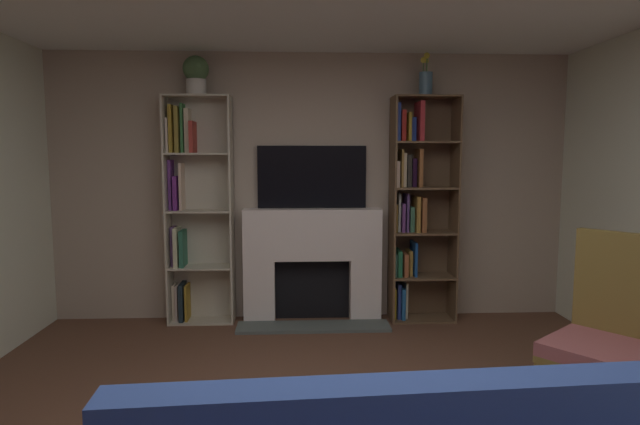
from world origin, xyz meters
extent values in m
cube|color=#B39F8C|center=(0.00, 2.78, 1.29)|extent=(5.12, 0.06, 2.57)
cube|color=white|center=(-0.51, 2.63, 0.30)|extent=(0.30, 0.24, 0.60)
cube|color=white|center=(0.51, 2.63, 0.30)|extent=(0.30, 0.24, 0.60)
cube|color=white|center=(0.00, 2.63, 0.84)|extent=(1.32, 0.24, 0.49)
cube|color=black|center=(0.00, 2.71, 0.30)|extent=(0.73, 0.08, 0.60)
cube|color=#505A56|center=(0.00, 2.36, 0.01)|extent=(1.42, 0.30, 0.03)
cube|color=black|center=(0.00, 2.72, 1.39)|extent=(1.05, 0.06, 0.60)
cube|color=beige|center=(-1.37, 2.61, 1.08)|extent=(0.02, 0.27, 2.15)
cube|color=beige|center=(-0.77, 2.61, 1.08)|extent=(0.02, 0.27, 2.15)
cube|color=beige|center=(-1.07, 2.74, 1.08)|extent=(0.62, 0.02, 2.15)
cube|color=beige|center=(-1.07, 2.61, 0.01)|extent=(0.58, 0.27, 0.02)
cube|color=beige|center=(-1.33, 2.65, 0.19)|extent=(0.03, 0.15, 0.34)
cube|color=beige|center=(-1.30, 2.64, 0.19)|extent=(0.02, 0.18, 0.34)
cube|color=#19252D|center=(-1.25, 2.62, 0.20)|extent=(0.04, 0.22, 0.36)
cube|color=olive|center=(-1.21, 2.63, 0.19)|extent=(0.02, 0.20, 0.34)
cube|color=beige|center=(-1.07, 2.61, 0.54)|extent=(0.58, 0.27, 0.02)
cube|color=#5C3F6D|center=(-1.33, 2.66, 0.74)|extent=(0.04, 0.15, 0.38)
cube|color=beige|center=(-1.29, 2.62, 0.73)|extent=(0.04, 0.22, 0.37)
cube|color=#2B674E|center=(-1.23, 2.62, 0.72)|extent=(0.04, 0.21, 0.35)
cube|color=beige|center=(-1.07, 2.61, 1.08)|extent=(0.58, 0.27, 0.02)
cube|color=#5F2F79|center=(-1.33, 2.65, 1.32)|extent=(0.03, 0.16, 0.47)
cube|color=#65267B|center=(-1.28, 2.63, 1.24)|extent=(0.04, 0.19, 0.32)
cube|color=beige|center=(-1.23, 2.64, 1.30)|extent=(0.03, 0.17, 0.44)
cube|color=beige|center=(-1.07, 2.61, 1.61)|extent=(0.58, 0.27, 0.02)
cube|color=beige|center=(-1.34, 2.63, 1.78)|extent=(0.02, 0.20, 0.32)
cube|color=olive|center=(-1.31, 2.63, 1.84)|extent=(0.03, 0.19, 0.44)
cube|color=olive|center=(-1.26, 2.64, 1.84)|extent=(0.03, 0.17, 0.43)
cube|color=#387A40|center=(-1.21, 2.65, 1.85)|extent=(0.02, 0.15, 0.46)
cube|color=beige|center=(-1.16, 2.65, 1.83)|extent=(0.04, 0.15, 0.41)
cube|color=#AB352C|center=(-1.11, 2.62, 1.77)|extent=(0.04, 0.21, 0.29)
cube|color=beige|center=(-1.07, 2.61, 2.14)|extent=(0.58, 0.27, 0.02)
cube|color=brown|center=(0.77, 2.58, 1.08)|extent=(0.02, 0.32, 2.15)
cube|color=brown|center=(1.37, 2.58, 1.08)|extent=(0.02, 0.32, 2.15)
cube|color=brown|center=(1.07, 2.74, 1.08)|extent=(0.62, 0.02, 2.15)
cube|color=brown|center=(1.07, 2.58, 0.01)|extent=(0.58, 0.32, 0.02)
cube|color=#A2841E|center=(0.80, 2.63, 0.17)|extent=(0.03, 0.21, 0.30)
cube|color=navy|center=(0.84, 2.62, 0.19)|extent=(0.03, 0.22, 0.34)
cube|color=#1F5690|center=(0.87, 2.60, 0.17)|extent=(0.03, 0.25, 0.30)
cube|color=beige|center=(0.91, 2.63, 0.19)|extent=(0.02, 0.21, 0.35)
cube|color=brown|center=(1.07, 2.58, 0.43)|extent=(0.58, 0.32, 0.02)
cube|color=#346654|center=(0.80, 2.61, 0.55)|extent=(0.02, 0.23, 0.22)
cube|color=#1F633E|center=(0.83, 2.60, 0.56)|extent=(0.04, 0.25, 0.25)
cube|color=#985330|center=(0.89, 2.61, 0.55)|extent=(0.04, 0.25, 0.22)
cube|color=#A47930|center=(0.95, 2.63, 0.56)|extent=(0.03, 0.20, 0.24)
cube|color=#184793|center=(0.99, 2.61, 0.60)|extent=(0.02, 0.24, 0.33)
cube|color=brown|center=(1.07, 2.58, 0.86)|extent=(0.58, 0.32, 0.02)
cube|color=brown|center=(0.80, 2.62, 1.00)|extent=(0.02, 0.22, 0.27)
cube|color=beige|center=(0.83, 2.64, 1.05)|extent=(0.02, 0.19, 0.37)
cube|color=#633676|center=(0.86, 2.62, 1.01)|extent=(0.03, 0.22, 0.27)
cube|color=#503871|center=(0.91, 2.62, 1.05)|extent=(0.02, 0.21, 0.36)
cube|color=#39674D|center=(0.95, 2.63, 0.99)|extent=(0.04, 0.21, 0.24)
cube|color=#A47630|center=(1.00, 2.61, 1.04)|extent=(0.03, 0.25, 0.34)
cube|color=brown|center=(1.05, 2.60, 1.04)|extent=(0.04, 0.25, 0.33)
cube|color=brown|center=(1.07, 2.58, 1.29)|extent=(0.58, 0.32, 0.02)
cube|color=beige|center=(0.80, 2.60, 1.42)|extent=(0.03, 0.25, 0.24)
cube|color=olive|center=(0.84, 2.60, 1.48)|extent=(0.02, 0.26, 0.35)
cube|color=beige|center=(0.87, 2.62, 1.46)|extent=(0.03, 0.21, 0.32)
cube|color=black|center=(0.91, 2.62, 1.45)|extent=(0.04, 0.21, 0.30)
cube|color=black|center=(0.97, 2.63, 1.44)|extent=(0.04, 0.19, 0.27)
cube|color=brown|center=(1.02, 2.61, 1.48)|extent=(0.03, 0.23, 0.36)
cube|color=brown|center=(1.07, 2.58, 1.72)|extent=(0.58, 0.32, 0.02)
cube|color=navy|center=(0.80, 2.60, 1.91)|extent=(0.03, 0.25, 0.35)
cube|color=red|center=(0.85, 2.62, 1.88)|extent=(0.04, 0.21, 0.29)
cube|color=#A17E21|center=(0.91, 2.61, 1.86)|extent=(0.03, 0.24, 0.27)
cube|color=#243C97|center=(0.95, 2.63, 1.84)|extent=(0.04, 0.19, 0.22)
cube|color=#B12A30|center=(1.01, 2.60, 1.91)|extent=(0.04, 0.27, 0.37)
cube|color=brown|center=(1.07, 2.58, 2.14)|extent=(0.58, 0.32, 0.02)
cylinder|color=silver|center=(-1.07, 2.60, 2.22)|extent=(0.18, 0.18, 0.14)
sphere|color=#47693F|center=(-1.07, 2.60, 2.39)|extent=(0.24, 0.24, 0.24)
cylinder|color=slate|center=(1.07, 2.60, 2.26)|extent=(0.12, 0.12, 0.22)
cylinder|color=#4C7F3F|center=(1.04, 2.59, 2.43)|extent=(0.01, 0.01, 0.11)
sphere|color=yellow|center=(1.04, 2.59, 2.48)|extent=(0.06, 0.06, 0.06)
cylinder|color=#4C7F3F|center=(1.07, 2.59, 2.45)|extent=(0.01, 0.01, 0.15)
sphere|color=yellow|center=(1.07, 2.59, 2.52)|extent=(0.06, 0.06, 0.06)
cylinder|color=#4C7F3F|center=(1.07, 2.58, 2.44)|extent=(0.01, 0.01, 0.14)
sphere|color=yellow|center=(1.07, 2.58, 2.51)|extent=(0.04, 0.04, 0.04)
cylinder|color=#4C7F3F|center=(1.07, 2.61, 2.42)|extent=(0.01, 0.01, 0.11)
sphere|color=yellow|center=(1.07, 2.61, 2.48)|extent=(0.04, 0.04, 0.04)
cylinder|color=brown|center=(1.64, 0.83, 0.23)|extent=(0.04, 0.04, 0.45)
cylinder|color=brown|center=(1.23, 0.50, 0.23)|extent=(0.04, 0.04, 0.45)
cube|color=#934E4F|center=(1.63, 0.42, 0.49)|extent=(0.87, 0.89, 0.08)
cube|color=brown|center=(1.63, 0.42, 0.43)|extent=(0.87, 0.89, 0.04)
cube|color=brown|center=(1.83, 0.58, 0.80)|extent=(0.47, 0.57, 0.69)
camera|label=1|loc=(-0.17, -2.30, 1.59)|focal=29.10mm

